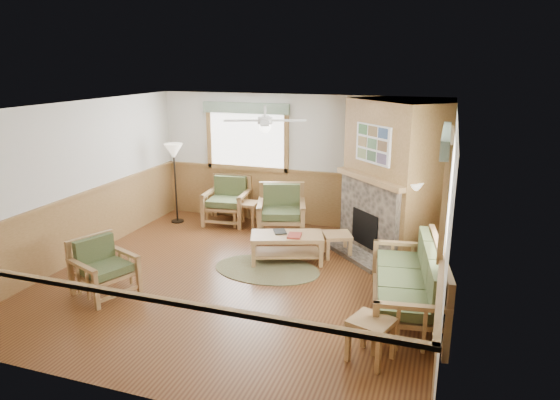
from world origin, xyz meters
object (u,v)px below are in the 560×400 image
(sofa, at_px, (406,282))
(floor_lamp_left, at_px, (175,183))
(end_table_sofa, at_px, (371,340))
(armchair_back_left, at_px, (227,201))
(armchair_back_right, at_px, (281,212))
(coffee_table, at_px, (287,248))
(armchair_left, at_px, (104,268))
(footstool, at_px, (337,245))
(floor_lamp_right, at_px, (410,226))
(end_table_chairs, at_px, (246,214))

(sofa, relative_size, floor_lamp_left, 1.26)
(end_table_sofa, distance_m, floor_lamp_left, 6.10)
(armchair_back_left, xyz_separation_m, armchair_back_right, (1.37, -0.46, 0.02))
(armchair_back_right, height_order, coffee_table, armchair_back_right)
(armchair_left, bearing_deg, footstool, -26.44)
(end_table_sofa, distance_m, floor_lamp_right, 2.92)
(armchair_back_left, height_order, coffee_table, armchair_back_left)
(armchair_back_left, height_order, armchair_back_right, armchair_back_right)
(armchair_left, bearing_deg, sofa, -58.05)
(sofa, height_order, coffee_table, sofa)
(armchair_back_left, bearing_deg, end_table_chairs, -14.86)
(end_table_sofa, bearing_deg, armchair_back_left, 131.90)
(floor_lamp_right, bearing_deg, armchair_left, -149.36)
(armchair_left, distance_m, floor_lamp_right, 4.81)
(sofa, relative_size, armchair_back_right, 2.13)
(armchair_back_left, distance_m, end_table_sofa, 5.52)
(end_table_sofa, height_order, floor_lamp_left, floor_lamp_left)
(armchair_back_right, distance_m, footstool, 1.43)
(end_table_chairs, bearing_deg, armchair_back_right, -23.19)
(end_table_sofa, height_order, floor_lamp_right, floor_lamp_right)
(armchair_back_left, bearing_deg, armchair_left, -100.63)
(armchair_left, bearing_deg, end_table_chairs, 10.05)
(armchair_back_right, height_order, floor_lamp_right, floor_lamp_right)
(coffee_table, bearing_deg, armchair_back_left, 119.41)
(armchair_left, height_order, floor_lamp_right, floor_lamp_right)
(floor_lamp_right, bearing_deg, floor_lamp_left, 169.20)
(sofa, distance_m, armchair_back_right, 3.57)
(armchair_back_left, height_order, floor_lamp_right, floor_lamp_right)
(armchair_left, bearing_deg, end_table_sofa, -74.39)
(sofa, relative_size, end_table_sofa, 4.17)
(armchair_back_right, relative_size, footstool, 2.12)
(armchair_back_left, bearing_deg, armchair_back_right, -24.70)
(coffee_table, bearing_deg, floor_lamp_right, -8.51)
(end_table_sofa, xyz_separation_m, floor_lamp_left, (-4.72, 3.81, 0.59))
(armchair_left, xyz_separation_m, floor_lamp_left, (-0.76, 3.38, 0.43))
(armchair_left, height_order, footstool, armchair_left)
(armchair_left, xyz_separation_m, end_table_sofa, (3.96, -0.43, -0.17))
(end_table_chairs, bearing_deg, floor_lamp_left, -171.59)
(footstool, bearing_deg, armchair_left, -138.26)
(sofa, bearing_deg, armchair_back_left, -134.72)
(sofa, distance_m, end_table_sofa, 1.24)
(end_table_chairs, distance_m, floor_lamp_right, 3.61)
(end_table_sofa, bearing_deg, sofa, 76.93)
(sofa, xyz_separation_m, armchair_left, (-4.24, -0.76, -0.07))
(end_table_chairs, bearing_deg, armchair_left, -101.77)
(armchair_back_right, relative_size, floor_lamp_left, 0.59)
(sofa, height_order, end_table_chairs, sofa)
(end_table_chairs, xyz_separation_m, footstool, (2.15, -1.02, -0.05))
(footstool, distance_m, floor_lamp_left, 3.80)
(floor_lamp_left, bearing_deg, end_table_chairs, 8.41)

